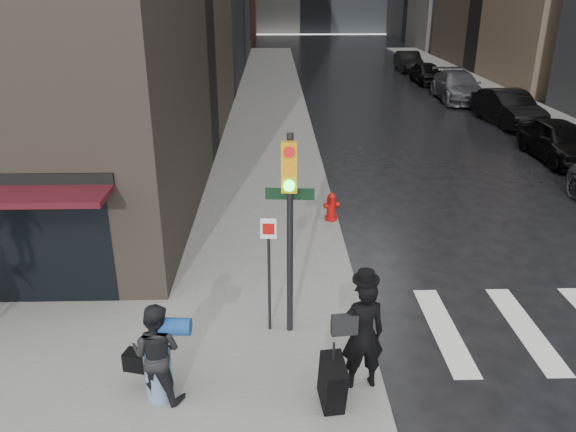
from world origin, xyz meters
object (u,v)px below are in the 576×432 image
man_overcoat (357,342)px  fire_hydrant (331,208)px  traffic_light (288,211)px  parked_car_4 (427,73)px  parked_car_3 (458,86)px  parked_car_1 (560,141)px  parked_car_2 (508,108)px  parked_car_5 (409,61)px  man_jeans (156,352)px

man_overcoat → fire_hydrant: man_overcoat is taller
traffic_light → parked_car_4: (10.10, 29.30, -1.90)m
parked_car_3 → parked_car_4: (-0.24, 5.96, -0.10)m
man_overcoat → parked_car_3: size_ratio=0.38×
parked_car_3 → parked_car_1: bearing=-86.0°
parked_car_2 → fire_hydrant: bearing=-134.2°
parked_car_2 → parked_car_5: size_ratio=1.09×
traffic_light → parked_car_5: bearing=78.6°
man_jeans → parked_car_1: (12.61, 13.16, -0.23)m
traffic_light → parked_car_1: size_ratio=0.85×
man_jeans → parked_car_2: size_ratio=0.35×
parked_car_2 → parked_car_3: parked_car_3 is taller
fire_hydrant → parked_car_1: (9.21, 6.00, 0.26)m
man_overcoat → traffic_light: (-1.03, 1.63, 1.56)m
man_jeans → parked_car_3: (12.40, 25.07, -0.18)m
parked_car_1 → parked_car_4: (-0.45, 17.87, -0.05)m
traffic_light → parked_car_2: size_ratio=0.78×
man_overcoat → man_jeans: 3.10m
man_overcoat → traffic_light: bearing=-65.3°
traffic_light → parked_car_1: 15.66m
man_overcoat → parked_car_4: man_overcoat is taller
parked_car_3 → parked_car_4: parked_car_3 is taller
fire_hydrant → parked_car_3: size_ratio=0.14×
man_jeans → traffic_light: traffic_light is taller
parked_car_1 → man_jeans: bearing=-133.6°
traffic_light → parked_car_5: size_ratio=0.85×
man_overcoat → man_jeans: size_ratio=1.27×
traffic_light → parked_car_4: size_ratio=0.92×
man_overcoat → parked_car_5: size_ratio=0.48×
parked_car_5 → parked_car_3: bearing=-88.1°
man_jeans → parked_car_1: 18.23m
parked_car_4 → parked_car_1: bearing=-89.5°
man_jeans → parked_car_1: man_jeans is taller
fire_hydrant → parked_car_1: bearing=33.1°
parked_car_1 → man_overcoat: bearing=-125.9°
parked_car_1 → parked_car_3: 11.91m
man_jeans → parked_car_3: bearing=-102.0°
man_overcoat → fire_hydrant: size_ratio=2.69×
man_jeans → parked_car_2: 23.11m
parked_car_4 → traffic_light: bearing=-110.0°
man_jeans → parked_car_2: bearing=-109.8°
traffic_light → parked_car_3: bearing=70.8°
man_jeans → parked_car_3: size_ratio=0.30×
fire_hydrant → parked_car_5: (8.85, 29.82, 0.23)m
parked_car_1 → parked_car_2: 5.97m
parked_car_1 → parked_car_5: 23.83m
parked_car_4 → parked_car_5: (0.10, 5.96, 0.03)m
man_overcoat → parked_car_3: 26.65m
parked_car_4 → parked_car_3: bearing=-88.6°
parked_car_3 → man_overcoat: bearing=-107.5°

